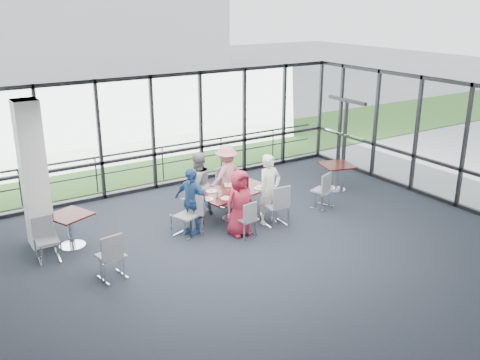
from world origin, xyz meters
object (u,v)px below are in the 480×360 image
chair_main_nr (275,205)px  diner_near_left (240,203)px  chair_main_fl (192,199)px  chair_spare_r (323,190)px  chair_main_fr (222,188)px  chair_spare_la (111,256)px  side_table_left (70,220)px  diner_end (191,201)px  chair_spare_lb (47,241)px  chair_main_end (187,216)px  diner_near_right (269,189)px  diner_far_right (227,176)px  chair_main_nl (247,219)px  main_table (233,195)px  diner_far_left (198,185)px  structural_column (34,175)px  side_table_right (337,168)px

chair_main_nr → diner_near_left: bearing=-175.2°
chair_main_fl → chair_spare_r: 3.33m
chair_main_fr → chair_spare_la: bearing=5.6°
chair_main_fl → chair_main_fr: 0.98m
side_table_left → diner_end: diner_end is taller
chair_spare_lb → chair_spare_r: chair_spare_r is taller
chair_main_fr → chair_spare_la: (-3.75, -2.19, 0.01)m
chair_main_end → chair_spare_r: bearing=62.5°
chair_spare_la → chair_main_fl: bearing=27.2°
diner_near_right → diner_far_right: diner_near_right is taller
diner_far_right → chair_main_fr: 0.36m
diner_near_left → chair_main_nl: (0.08, -0.16, -0.35)m
chair_main_end → chair_main_nl: bearing=34.1°
main_table → diner_far_left: bearing=121.2°
structural_column → diner_far_left: (3.67, -0.42, -0.79)m
main_table → chair_main_end: size_ratio=2.11×
chair_main_nr → chair_main_end: size_ratio=1.04×
diner_end → structural_column: bearing=-135.7°
main_table → chair_main_nl: 1.04m
side_table_right → diner_near_left: size_ratio=0.67×
side_table_left → chair_spare_lb: chair_spare_lb is taller
structural_column → chair_main_nl: bearing=-27.4°
chair_main_nl → chair_spare_lb: (-4.09, 1.17, 0.03)m
main_table → diner_near_left: 0.90m
chair_spare_r → diner_near_right: bearing=160.4°
diner_far_left → chair_main_fr: (0.86, 0.30, -0.34)m
chair_main_fr → chair_main_end: 2.03m
chair_main_nl → chair_main_nr: chair_main_nr is taller
side_table_left → chair_main_fr: 4.03m
side_table_right → diner_end: 4.78m
chair_main_fl → chair_spare_r: (3.02, -1.39, 0.07)m
side_table_left → diner_end: size_ratio=0.66×
chair_main_nr → diner_end: bearing=164.8°
side_table_left → diner_end: (2.54, -0.77, 0.16)m
chair_main_nl → chair_spare_lb: 4.25m
side_table_left → diner_near_left: 3.71m
diner_near_right → side_table_right: bearing=12.3°
chair_main_nl → chair_main_fl: size_ratio=1.01×
chair_main_nl → chair_spare_r: chair_spare_r is taller
diner_end → chair_spare_r: size_ratio=1.63×
diner_far_right → chair_main_nl: diner_far_right is taller
side_table_right → diner_far_right: (-3.18, 0.67, 0.17)m
chair_spare_la → main_table: bearing=10.6°
side_table_left → chair_main_fr: (4.01, 0.37, -0.15)m
structural_column → diner_near_left: size_ratio=2.09×
chair_main_nr → chair_spare_r: (1.66, 0.22, -0.01)m
diner_far_right → chair_spare_lb: (-4.72, -0.73, -0.35)m
chair_main_fl → chair_spare_la: bearing=21.0°
main_table → diner_end: diner_end is taller
main_table → diner_far_right: bearing=57.6°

